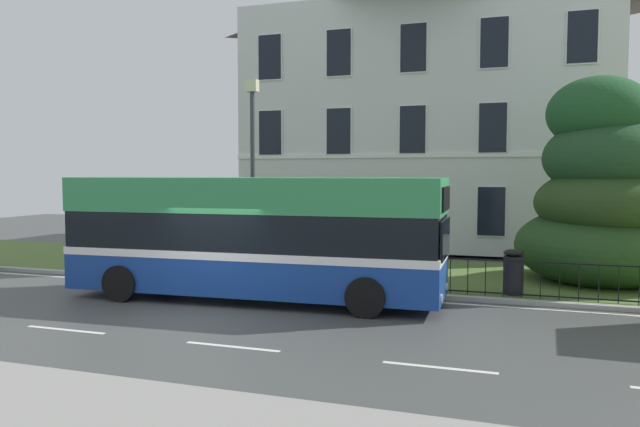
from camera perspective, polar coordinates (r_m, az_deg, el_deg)
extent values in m
cube|color=#434545|center=(14.96, -11.79, -9.51)|extent=(60.00, 56.00, 0.06)
cube|color=silver|center=(18.11, -5.84, -7.00)|extent=(54.00, 0.14, 0.01)
cube|color=silver|center=(14.69, -22.30, -9.83)|extent=(2.00, 0.12, 0.01)
cube|color=silver|center=(12.49, -8.03, -11.99)|extent=(2.00, 0.12, 0.01)
cube|color=silver|center=(11.32, 10.88, -13.70)|extent=(2.00, 0.12, 0.01)
cube|color=#9E9E99|center=(18.52, -5.23, -6.58)|extent=(57.00, 0.24, 0.12)
cube|color=#506B31|center=(21.59, -1.56, -5.08)|extent=(57.00, 6.48, 0.12)
cube|color=silver|center=(30.56, 10.34, 7.39)|extent=(15.44, 10.66, 10.44)
pyramid|color=#4D423A|center=(31.52, 10.48, 18.40)|extent=(15.75, 10.87, 1.62)
cube|color=white|center=(25.22, 8.47, 5.32)|extent=(15.44, 0.06, 0.20)
cube|color=#2D333D|center=(25.29, 8.41, -1.17)|extent=(1.10, 0.06, 2.20)
cube|color=white|center=(27.06, -4.55, 0.60)|extent=(1.13, 0.04, 1.98)
cube|color=black|center=(27.04, -4.57, 0.60)|extent=(1.03, 0.03, 1.88)
cube|color=white|center=(25.99, 1.71, 0.48)|extent=(1.13, 0.04, 1.98)
cube|color=black|center=(25.97, 1.70, 0.48)|extent=(1.03, 0.03, 1.88)
cube|color=white|center=(25.25, 8.42, 0.34)|extent=(1.13, 0.04, 1.98)
cube|color=black|center=(25.23, 8.41, 0.34)|extent=(1.03, 0.03, 1.88)
cube|color=white|center=(24.87, 15.43, 0.19)|extent=(1.13, 0.04, 1.98)
cube|color=black|center=(24.85, 15.43, 0.19)|extent=(1.03, 0.03, 1.88)
cube|color=white|center=(24.87, 22.55, 0.04)|extent=(1.13, 0.04, 1.98)
cube|color=black|center=(24.85, 22.55, 0.04)|extent=(1.03, 0.03, 1.88)
cube|color=white|center=(27.07, -4.59, 7.40)|extent=(1.13, 0.04, 1.98)
cube|color=black|center=(27.05, -4.60, 7.40)|extent=(1.03, 0.03, 1.88)
cube|color=white|center=(26.00, 1.72, 7.56)|extent=(1.13, 0.04, 1.98)
cube|color=black|center=(25.98, 1.71, 7.56)|extent=(1.03, 0.03, 1.88)
cube|color=white|center=(25.26, 8.49, 7.63)|extent=(1.13, 0.04, 1.98)
cube|color=black|center=(25.24, 8.48, 7.64)|extent=(1.03, 0.03, 1.88)
cube|color=white|center=(24.88, 15.57, 7.59)|extent=(1.13, 0.04, 1.98)
cube|color=black|center=(24.86, 15.56, 7.60)|extent=(1.03, 0.03, 1.88)
cube|color=white|center=(24.89, 22.74, 7.44)|extent=(1.13, 0.04, 1.98)
cube|color=black|center=(24.87, 22.74, 7.44)|extent=(1.03, 0.03, 1.88)
cube|color=white|center=(27.46, -4.62, 14.11)|extent=(1.13, 0.04, 1.98)
cube|color=black|center=(27.44, -4.64, 14.11)|extent=(1.03, 0.03, 1.88)
cube|color=white|center=(26.40, 1.74, 14.53)|extent=(1.13, 0.04, 1.98)
cube|color=black|center=(26.38, 1.72, 14.54)|extent=(1.03, 0.03, 1.88)
cube|color=white|center=(25.67, 8.56, 14.80)|extent=(1.13, 0.04, 1.98)
cube|color=black|center=(25.66, 8.56, 14.81)|extent=(1.03, 0.03, 1.88)
cube|color=white|center=(25.31, 15.70, 14.87)|extent=(1.13, 0.04, 1.98)
cube|color=black|center=(25.29, 15.70, 14.88)|extent=(1.03, 0.03, 1.88)
cube|color=white|center=(25.31, 22.94, 14.71)|extent=(1.13, 0.04, 1.98)
cube|color=black|center=(25.29, 22.94, 14.72)|extent=(1.03, 0.03, 1.88)
cube|color=black|center=(17.66, 3.70, -3.76)|extent=(16.10, 0.04, 0.04)
cube|color=black|center=(17.80, 3.69, -6.54)|extent=(16.10, 0.04, 0.04)
cylinder|color=black|center=(21.29, -17.75, -3.93)|extent=(0.02, 0.02, 0.95)
cylinder|color=black|center=(21.02, -16.75, -4.01)|extent=(0.02, 0.02, 0.95)
cylinder|color=black|center=(20.76, -15.71, -4.09)|extent=(0.02, 0.02, 0.95)
cylinder|color=black|center=(20.50, -14.65, -4.17)|extent=(0.02, 0.02, 0.95)
cylinder|color=black|center=(20.25, -13.56, -4.25)|extent=(0.02, 0.02, 0.95)
cylinder|color=black|center=(20.01, -12.45, -4.33)|extent=(0.02, 0.02, 0.95)
cylinder|color=black|center=(19.78, -11.31, -4.41)|extent=(0.02, 0.02, 0.95)
cylinder|color=black|center=(19.55, -10.14, -4.49)|extent=(0.02, 0.02, 0.95)
cylinder|color=black|center=(19.33, -8.94, -4.57)|extent=(0.02, 0.02, 0.95)
cylinder|color=black|center=(19.12, -7.72, -4.65)|extent=(0.02, 0.02, 0.95)
cylinder|color=black|center=(18.92, -6.47, -4.73)|extent=(0.02, 0.02, 0.95)
cylinder|color=black|center=(18.73, -5.19, -4.80)|extent=(0.02, 0.02, 0.95)
cylinder|color=black|center=(18.55, -3.89, -4.88)|extent=(0.02, 0.02, 0.95)
cylinder|color=black|center=(18.38, -2.57, -4.96)|extent=(0.02, 0.02, 0.95)
cylinder|color=black|center=(18.22, -1.21, -5.04)|extent=(0.02, 0.02, 0.95)
cylinder|color=black|center=(18.07, 0.16, -5.11)|extent=(0.02, 0.02, 0.95)
cylinder|color=black|center=(17.92, 1.56, -5.18)|extent=(0.02, 0.02, 0.95)
cylinder|color=black|center=(17.79, 2.98, -5.25)|extent=(0.02, 0.02, 0.95)
cylinder|color=black|center=(17.68, 4.42, -5.32)|extent=(0.02, 0.02, 0.95)
cylinder|color=black|center=(17.57, 5.88, -5.38)|extent=(0.02, 0.02, 0.95)
cylinder|color=black|center=(17.47, 7.36, -5.45)|extent=(0.02, 0.02, 0.95)
cylinder|color=black|center=(17.39, 8.85, -5.51)|extent=(0.02, 0.02, 0.95)
cylinder|color=black|center=(17.31, 10.35, -5.56)|extent=(0.02, 0.02, 0.95)
cylinder|color=black|center=(17.25, 11.87, -5.62)|extent=(0.02, 0.02, 0.95)
cylinder|color=black|center=(17.20, 13.40, -5.66)|extent=(0.02, 0.02, 0.95)
cylinder|color=black|center=(17.17, 14.94, -5.71)|extent=(0.02, 0.02, 0.95)
cylinder|color=black|center=(17.14, 16.48, -5.75)|extent=(0.02, 0.02, 0.95)
cylinder|color=black|center=(17.13, 18.02, -5.79)|extent=(0.02, 0.02, 0.95)
cylinder|color=black|center=(17.13, 19.57, -5.82)|extent=(0.02, 0.02, 0.95)
cylinder|color=black|center=(17.14, 21.11, -5.85)|extent=(0.02, 0.02, 0.95)
cylinder|color=black|center=(17.17, 22.66, -5.88)|extent=(0.02, 0.02, 0.95)
cylinder|color=black|center=(17.20, 24.19, -5.90)|extent=(0.02, 0.02, 0.95)
cylinder|color=black|center=(17.25, 25.72, -5.91)|extent=(0.02, 0.02, 0.95)
cylinder|color=black|center=(17.31, 27.24, -5.93)|extent=(0.02, 0.02, 0.95)
cylinder|color=#423328|center=(20.53, 24.12, -3.61)|extent=(0.43, 0.43, 1.49)
ellipsoid|color=#23441E|center=(20.57, 24.50, -2.78)|extent=(5.12, 5.12, 2.52)
ellipsoid|color=#263F1B|center=(20.23, 24.98, 0.88)|extent=(4.25, 4.25, 2.14)
ellipsoid|color=#1E4022|center=(20.30, 24.99, 4.64)|extent=(3.78, 3.78, 2.35)
ellipsoid|color=#1C4A23|center=(20.38, 24.23, 8.40)|extent=(3.01, 3.01, 2.19)
cube|color=navy|center=(16.64, -6.14, -5.19)|extent=(10.07, 2.84, 1.08)
cube|color=white|center=(16.57, -6.16, -3.48)|extent=(10.09, 2.86, 0.20)
cube|color=black|center=(16.51, -6.17, -1.59)|extent=(9.99, 2.80, 1.02)
cube|color=#318D51|center=(16.44, -6.19, 1.74)|extent=(10.07, 2.84, 0.90)
cube|color=black|center=(15.33, 11.41, -2.25)|extent=(0.15, 1.99, 0.94)
cube|color=black|center=(15.26, 11.46, 1.35)|extent=(0.14, 1.71, 0.58)
cylinder|color=silver|center=(16.27, 11.58, -6.60)|extent=(0.05, 0.20, 0.20)
cylinder|color=silver|center=(14.78, 11.10, -7.64)|extent=(0.05, 0.20, 0.20)
cylinder|color=black|center=(16.85, 5.83, -6.17)|extent=(0.97, 0.35, 0.96)
cylinder|color=black|center=(14.66, 4.21, -7.67)|extent=(0.97, 0.35, 0.96)
cylinder|color=black|center=(19.14, -14.01, -5.07)|extent=(0.97, 0.35, 0.96)
cylinder|color=black|center=(17.25, -17.82, -6.11)|extent=(0.97, 0.35, 0.96)
cylinder|color=#333338|center=(19.13, -6.18, 2.53)|extent=(0.14, 0.14, 5.71)
cube|color=beige|center=(19.30, -6.24, 11.57)|extent=(0.36, 0.24, 0.36)
cylinder|color=black|center=(17.51, 17.32, -5.43)|extent=(0.53, 0.53, 1.03)
ellipsoid|color=black|center=(17.42, 17.36, -3.46)|extent=(0.54, 0.54, 0.18)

